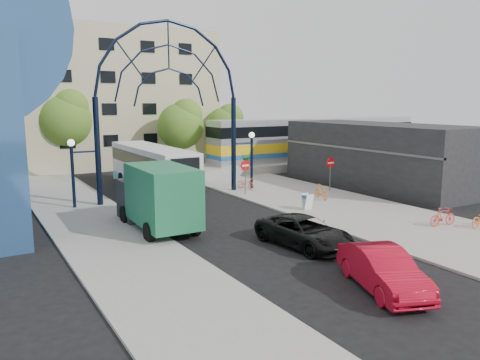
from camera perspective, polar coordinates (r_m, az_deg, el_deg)
ground at (r=21.38m, az=6.54°, el=-8.81°), size 120.00×120.00×0.00m
sidewalk_east at (r=29.39m, az=14.26°, el=-3.83°), size 8.00×56.00×0.12m
plaza_west at (r=23.80m, az=-15.35°, el=-7.03°), size 5.00×50.00×0.12m
gateway_arch at (r=32.58m, az=-8.63°, el=12.69°), size 13.64×0.44×12.10m
stop_sign at (r=33.26m, az=0.65°, el=1.39°), size 0.80×0.07×2.50m
do_not_enter_sign at (r=35.35m, az=10.97°, el=1.67°), size 0.76×0.07×2.48m
street_name_sign at (r=33.96m, az=0.69°, el=1.79°), size 0.70×0.70×2.80m
sandwich_board at (r=29.09m, az=8.21°, el=-2.39°), size 0.55×0.61×0.99m
commercial_block_east at (r=38.79m, az=16.52°, el=2.92°), size 6.00×16.00×5.00m
apartment_block at (r=53.04m, az=-15.31°, el=9.53°), size 20.00×12.10×14.00m
train_platform at (r=50.39m, az=9.48°, el=2.22°), size 32.00×5.00×0.80m
train_car at (r=50.14m, az=9.56°, el=5.05°), size 25.10×3.05×4.20m
tree_north_a at (r=45.95m, az=-7.09°, el=6.85°), size 4.48×4.48×7.00m
tree_north_b at (r=46.81m, az=-20.51°, el=7.18°), size 5.12×5.12×8.00m
tree_north_c at (r=50.43m, az=-1.72°, el=6.77°), size 4.16×4.16×6.50m
city_bus at (r=36.01m, az=-10.63°, el=1.46°), size 2.91×12.22×3.35m
green_truck at (r=25.05m, az=-10.15°, el=-2.06°), size 2.79×6.93×3.47m
black_suv at (r=22.17m, az=7.83°, el=-6.26°), size 2.87×5.30×1.41m
red_sedan at (r=17.81m, az=17.00°, el=-10.39°), size 3.09×4.91×1.53m
bike_near_a at (r=35.71m, az=0.72°, el=-0.38°), size 1.01×1.76×0.87m
bike_near_b at (r=32.43m, az=9.88°, el=-1.42°), size 0.75×1.73×1.00m
bike_far_b at (r=27.38m, az=23.49°, el=-4.12°), size 1.72×0.78×1.00m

